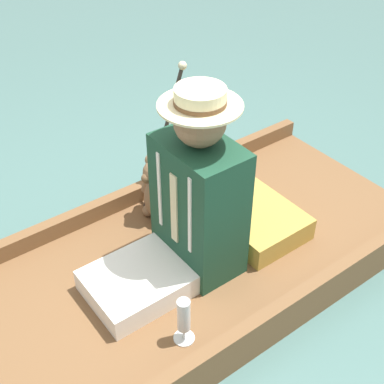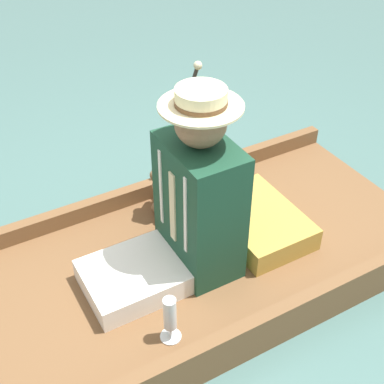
{
  "view_description": "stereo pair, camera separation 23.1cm",
  "coord_description": "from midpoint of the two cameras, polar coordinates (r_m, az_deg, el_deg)",
  "views": [
    {
      "loc": [
        -1.5,
        1.02,
        1.96
      ],
      "look_at": [
        -0.04,
        -0.08,
        0.55
      ],
      "focal_mm": 50.0,
      "sensor_mm": 36.0,
      "label": 1
    },
    {
      "loc": [
        -1.63,
        0.83,
        1.96
      ],
      "look_at": [
        -0.04,
        -0.08,
        0.55
      ],
      "focal_mm": 50.0,
      "sensor_mm": 36.0,
      "label": 2
    }
  ],
  "objects": [
    {
      "name": "punt_boat",
      "position": [
        2.62,
        -4.36,
        -8.62
      ],
      "size": [
        1.13,
        2.6,
        0.21
      ],
      "color": "brown",
      "rests_on": "ground_plane"
    },
    {
      "name": "teddy_bear",
      "position": [
        2.74,
        -6.22,
        0.01
      ],
      "size": [
        0.26,
        0.15,
        0.37
      ],
      "color": "#846042",
      "rests_on": "punt_boat"
    },
    {
      "name": "walking_cane",
      "position": [
        2.74,
        -5.15,
        7.08
      ],
      "size": [
        0.04,
        0.29,
        0.77
      ],
      "color": "#2D2823",
      "rests_on": "punt_boat"
    },
    {
      "name": "seat_cushion",
      "position": [
        2.75,
        3.87,
        -2.69
      ],
      "size": [
        0.55,
        0.38,
        0.12
      ],
      "color": "#B7933D",
      "rests_on": "punt_boat"
    },
    {
      "name": "seated_person",
      "position": [
        2.35,
        -3.2,
        -1.75
      ],
      "size": [
        0.41,
        0.74,
        0.91
      ],
      "rotation": [
        0.0,
        0.0,
        -0.14
      ],
      "color": "white",
      "rests_on": "punt_boat"
    },
    {
      "name": "ground_plane",
      "position": [
        2.67,
        -4.29,
        -9.63
      ],
      "size": [
        16.0,
        16.0,
        0.0
      ],
      "primitive_type": "plane",
      "color": "#476B66"
    },
    {
      "name": "wine_glass",
      "position": [
        2.2,
        -3.98,
        -13.36
      ],
      "size": [
        0.09,
        0.09,
        0.23
      ],
      "color": "silver",
      "rests_on": "punt_boat"
    }
  ]
}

